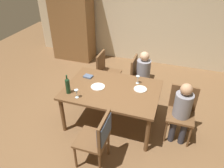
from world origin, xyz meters
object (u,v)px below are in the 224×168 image
object	(u,v)px
chair_right_end	(182,109)
chair_far_left	(106,70)
dining_table	(112,93)
armoire_cabinet	(72,20)
person_man_bearded	(182,109)
chair_near	(99,135)
chair_far_right	(139,76)
wine_bottle_tall_green	(68,85)
dinner_plate_host	(140,89)
person_woman_host	(144,72)
wine_glass_centre	(76,92)
wine_glass_near_left	(138,78)
dinner_plate_guest_left	(98,87)

from	to	relation	value
chair_right_end	chair_far_left	xyz separation A→B (m)	(-1.64, 0.85, 0.00)
dining_table	chair_far_left	size ratio (longest dim) A/B	1.76
armoire_cabinet	person_man_bearded	bearing A→B (deg)	-36.95
chair_near	chair_far_right	bearing A→B (deg)	-4.69
chair_near	wine_bottle_tall_green	distance (m)	1.03
chair_right_end	dinner_plate_host	xyz separation A→B (m)	(-0.72, 0.05, 0.22)
armoire_cabinet	dining_table	size ratio (longest dim) A/B	1.35
person_woman_host	person_man_bearded	distance (m)	1.25
armoire_cabinet	wine_bottle_tall_green	size ratio (longest dim) A/B	6.37
dinner_plate_host	armoire_cabinet	bearing A→B (deg)	137.60
armoire_cabinet	chair_right_end	distance (m)	3.85
chair_far_left	person_man_bearded	size ratio (longest dim) A/B	0.85
person_man_bearded	wine_glass_centre	size ratio (longest dim) A/B	7.26
chair_right_end	person_man_bearded	size ratio (longest dim) A/B	0.85
chair_far_right	wine_glass_near_left	bearing A→B (deg)	8.91
chair_far_right	dinner_plate_guest_left	xyz separation A→B (m)	(-0.53, -0.96, 0.22)
person_woman_host	wine_bottle_tall_green	world-z (taller)	wine_bottle_tall_green
armoire_cabinet	wine_bottle_tall_green	bearing A→B (deg)	-64.60
wine_glass_near_left	dining_table	bearing A→B (deg)	-139.95
dining_table	chair_far_left	bearing A→B (deg)	115.75
person_woman_host	wine_glass_centre	world-z (taller)	person_woman_host
dining_table	wine_glass_near_left	bearing A→B (deg)	40.05
chair_right_end	person_woman_host	size ratio (longest dim) A/B	0.85
chair_far_right	chair_right_end	xyz separation A→B (m)	(0.91, -0.85, 0.00)
chair_far_left	chair_near	distance (m)	1.96
chair_far_right	wine_glass_centre	size ratio (longest dim) A/B	6.17
dining_table	chair_far_right	size ratio (longest dim) A/B	1.76
chair_near	person_man_bearded	bearing A→B (deg)	-49.49
person_woman_host	dinner_plate_host	world-z (taller)	person_woman_host
chair_right_end	wine_glass_centre	size ratio (longest dim) A/B	6.17
wine_glass_near_left	dinner_plate_guest_left	distance (m)	0.72
dining_table	chair_near	bearing A→B (deg)	-82.47
wine_glass_near_left	wine_glass_centre	world-z (taller)	same
armoire_cabinet	wine_glass_near_left	distance (m)	3.04
wine_glass_near_left	dinner_plate_host	bearing A→B (deg)	-62.84
person_man_bearded	wine_glass_centre	xyz separation A→B (m)	(-1.65, -0.39, 0.22)
person_man_bearded	dinner_plate_host	size ratio (longest dim) A/B	4.84
armoire_cabinet	chair_near	xyz separation A→B (m)	(2.03, -3.24, -0.50)
wine_glass_centre	dinner_plate_guest_left	distance (m)	0.46
wine_bottle_tall_green	chair_right_end	bearing A→B (deg)	13.01
chair_far_right	person_man_bearded	distance (m)	1.33
dining_table	chair_right_end	size ratio (longest dim) A/B	1.76
dining_table	dinner_plate_guest_left	xyz separation A→B (m)	(-0.25, -0.02, 0.09)
person_woman_host	wine_glass_centre	distance (m)	1.61
dining_table	chair_far_right	world-z (taller)	chair_far_right
dinner_plate_host	wine_glass_near_left	bearing A→B (deg)	117.16
chair_near	dinner_plate_guest_left	bearing A→B (deg)	22.33
dining_table	person_woman_host	distance (m)	1.02
dinner_plate_host	person_man_bearded	bearing A→B (deg)	-12.58
dinner_plate_guest_left	armoire_cabinet	bearing A→B (deg)	125.45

